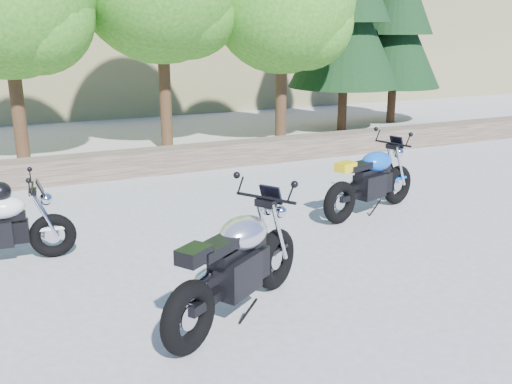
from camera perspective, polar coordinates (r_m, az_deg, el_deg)
ground at (r=7.11m, az=1.87°, el=-8.07°), size 90.00×90.00×0.00m
stone_wall at (r=11.97m, az=-9.81°, el=3.09°), size 22.00×0.55×0.50m
tree_decid_right at (r=14.35m, az=3.15°, el=18.52°), size 3.54×3.54×5.41m
conifer_far at (r=18.45m, az=13.95°, el=16.87°), size 2.82×2.82×6.27m
silver_bike at (r=5.89m, az=-1.87°, el=-7.37°), size 2.02×1.44×1.16m
blue_bike at (r=9.34m, az=11.45°, el=1.07°), size 2.13×0.91×1.09m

